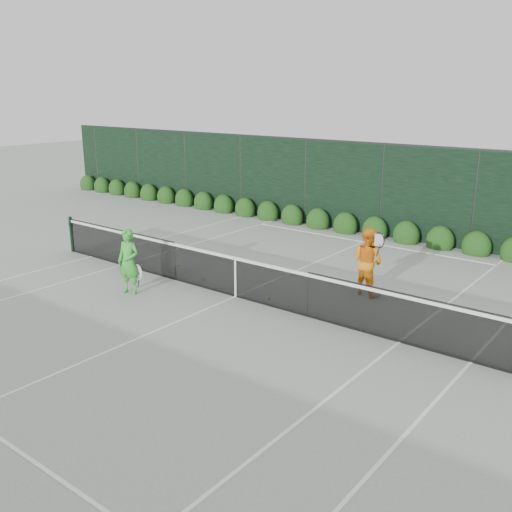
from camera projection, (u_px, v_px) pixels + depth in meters
The scene contains 8 objects.
ground at pixel (236, 297), 13.42m from camera, with size 80.00×80.00×0.00m, color gray.
tennis_net at pixel (235, 275), 13.29m from camera, with size 12.90×0.10×1.07m.
player_woman at pixel (129, 262), 13.44m from camera, with size 0.67×0.48×1.57m.
player_man at pixel (368, 262), 13.38m from camera, with size 0.95×0.77×1.62m.
court_lines at pixel (236, 297), 13.42m from camera, with size 11.03×23.83×0.01m.
windscreen_fence at pixel (145, 262), 10.94m from camera, with size 32.00×21.07×3.06m.
hedge_row at pixel (375, 230), 18.77m from camera, with size 31.66×0.65×0.94m.
tennis_balls at pixel (214, 280), 14.53m from camera, with size 3.62×0.62×0.07m.
Camera 1 is at (8.13, -9.66, 4.68)m, focal length 40.00 mm.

